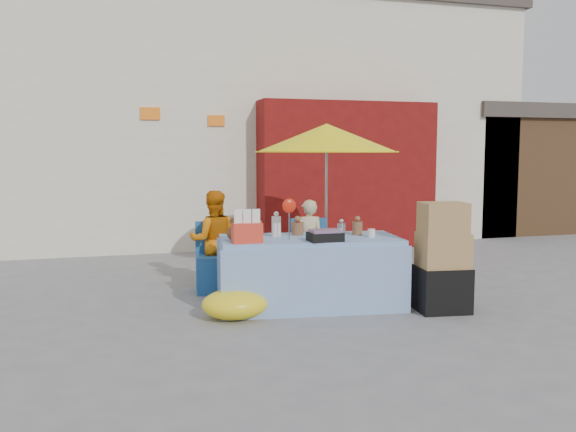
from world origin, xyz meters
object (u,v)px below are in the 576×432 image
object	(u,v)px
vendor_orange	(213,240)
vendor_beige	(308,241)
market_table	(309,271)
chair_left	(216,271)
umbrella	(327,139)
box_stack	(443,262)
chair_right	(312,265)

from	to	relation	value
vendor_orange	vendor_beige	distance (m)	1.25
market_table	chair_left	world-z (taller)	market_table
market_table	vendor_beige	world-z (taller)	market_table
umbrella	box_stack	bearing A→B (deg)	-71.86
chair_right	vendor_beige	bearing A→B (deg)	97.40
market_table	vendor_beige	size ratio (longest dim) A/B	1.93
vendor_orange	umbrella	xyz separation A→B (m)	(1.55, 0.15, 1.27)
vendor_beige	box_stack	distance (m)	2.01
market_table	umbrella	world-z (taller)	umbrella
box_stack	chair_right	bearing A→B (deg)	119.50
umbrella	box_stack	size ratio (longest dim) A/B	1.77
chair_left	box_stack	bearing A→B (deg)	-30.39
chair_left	chair_right	world-z (taller)	same
vendor_beige	market_table	bearing A→B (deg)	78.85
market_table	chair_right	size ratio (longest dim) A/B	2.50
chair_right	umbrella	distance (m)	1.69
umbrella	market_table	bearing A→B (deg)	-117.18
chair_left	box_stack	distance (m)	2.75
vendor_orange	box_stack	size ratio (longest dim) A/B	1.05
chair_left	vendor_orange	xyz separation A→B (m)	(-0.00, 0.13, 0.37)
market_table	chair_left	xyz separation A→B (m)	(-0.88, 1.02, -0.14)
chair_left	umbrella	distance (m)	2.27
chair_left	chair_right	distance (m)	1.25
market_table	vendor_orange	xyz separation A→B (m)	(-0.88, 1.16, 0.22)
chair_left	umbrella	xyz separation A→B (m)	(1.55, 0.28, 1.64)
chair_right	box_stack	xyz separation A→B (m)	(0.93, -1.64, 0.29)
market_table	chair_right	bearing A→B (deg)	77.42
vendor_orange	vendor_beige	world-z (taller)	vendor_orange
chair_right	chair_left	bearing A→B (deg)	-173.37
market_table	vendor_orange	bearing A→B (deg)	134.73
umbrella	box_stack	distance (m)	2.43
box_stack	market_table	bearing A→B (deg)	154.45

